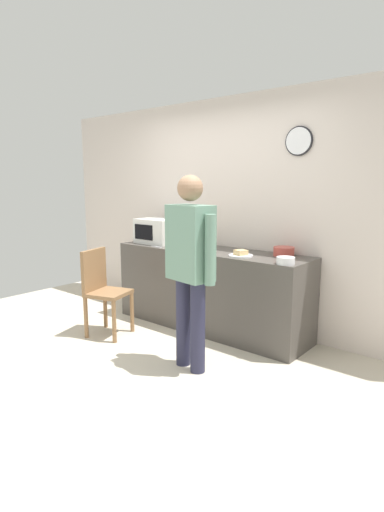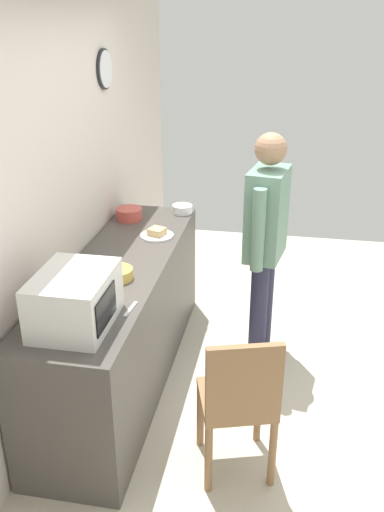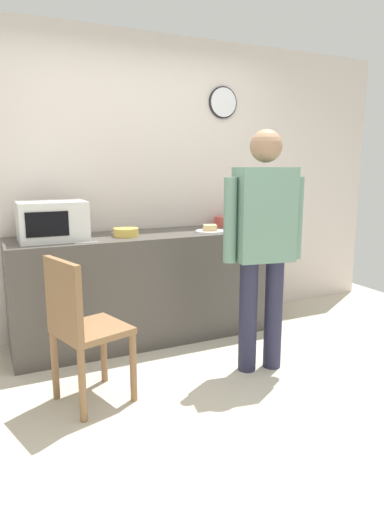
{
  "view_description": "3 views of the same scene",
  "coord_description": "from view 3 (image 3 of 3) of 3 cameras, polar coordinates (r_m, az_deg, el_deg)",
  "views": [
    {
      "loc": [
        2.77,
        -2.38,
        1.65
      ],
      "look_at": [
        0.19,
        0.73,
        0.93
      ],
      "focal_mm": 28.74,
      "sensor_mm": 36.0,
      "label": 1
    },
    {
      "loc": [
        -3.15,
        0.14,
        2.47
      ],
      "look_at": [
        0.25,
        0.77,
        0.91
      ],
      "focal_mm": 38.63,
      "sensor_mm": 36.0,
      "label": 2
    },
    {
      "loc": [
        -1.23,
        -2.3,
        1.47
      ],
      "look_at": [
        0.16,
        0.66,
        0.81
      ],
      "focal_mm": 31.36,
      "sensor_mm": 36.0,
      "label": 3
    }
  ],
  "objects": [
    {
      "name": "sandwich_plate",
      "position": [
        3.86,
        2.31,
        3.35
      ],
      "size": [
        0.25,
        0.25,
        0.07
      ],
      "color": "white",
      "rests_on": "kitchen_counter"
    },
    {
      "name": "mixing_bowl",
      "position": [
        4.27,
        4.24,
        4.45
      ],
      "size": [
        0.21,
        0.21,
        0.09
      ],
      "primitive_type": "cylinder",
      "color": "#C64C42",
      "rests_on": "kitchen_counter"
    },
    {
      "name": "microwave",
      "position": [
        3.57,
        -17.42,
        4.29
      ],
      "size": [
        0.5,
        0.39,
        0.3
      ],
      "color": "silver",
      "rests_on": "kitchen_counter"
    },
    {
      "name": "salad_bowl",
      "position": [
        3.66,
        -8.42,
        3.01
      ],
      "size": [
        0.2,
        0.2,
        0.07
      ],
      "primitive_type": "cylinder",
      "color": "gold",
      "rests_on": "kitchen_counter"
    },
    {
      "name": "cereal_bowl",
      "position": [
        4.06,
        9.67,
        3.8
      ],
      "size": [
        0.17,
        0.17,
        0.07
      ],
      "primitive_type": "cylinder",
      "color": "white",
      "rests_on": "kitchen_counter"
    },
    {
      "name": "back_wall",
      "position": [
        4.1,
        -7.77,
        8.91
      ],
      "size": [
        5.4,
        0.13,
        2.6
      ],
      "color": "silver",
      "rests_on": "ground_plane"
    },
    {
      "name": "wooden_chair",
      "position": [
        2.84,
        -14.0,
        -8.5
      ],
      "size": [
        0.5,
        0.5,
        0.94
      ],
      "color": "olive",
      "rests_on": "ground_plane"
    },
    {
      "name": "person_standing",
      "position": [
        3.17,
        9.09,
        2.67
      ],
      "size": [
        0.58,
        0.3,
        1.71
      ],
      "color": "#282841",
      "rests_on": "ground_plane"
    },
    {
      "name": "spoon_utensil",
      "position": [
        3.39,
        -13.33,
        1.66
      ],
      "size": [
        0.17,
        0.04,
        0.01
      ],
      "primitive_type": "cube",
      "rotation": [
        0.0,
        0.0,
        3.03
      ],
      "color": "silver",
      "rests_on": "kitchen_counter"
    },
    {
      "name": "ground_plane",
      "position": [
        3.0,
        2.66,
        -18.02
      ],
      "size": [
        6.0,
        6.0,
        0.0
      ],
      "primitive_type": "plane",
      "color": "beige"
    },
    {
      "name": "kitchen_counter",
      "position": [
        3.88,
        -5.2,
        -3.83
      ],
      "size": [
        2.32,
        0.62,
        0.91
      ],
      "primitive_type": "cube",
      "color": "#4C4742",
      "rests_on": "ground_plane"
    },
    {
      "name": "fork_utensil",
      "position": [
        3.85,
        -9.05,
        2.96
      ],
      "size": [
        0.15,
        0.12,
        0.01
      ],
      "primitive_type": "cube",
      "rotation": [
        0.0,
        0.0,
        2.47
      ],
      "color": "silver",
      "rests_on": "kitchen_counter"
    }
  ]
}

